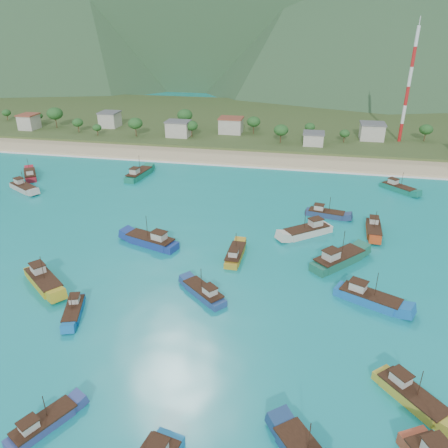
% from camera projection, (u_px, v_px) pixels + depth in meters
% --- Properties ---
extents(ground, '(600.00, 600.00, 0.00)m').
position_uv_depth(ground, '(173.00, 274.00, 83.97)').
color(ground, '#0C858B').
rests_on(ground, ground).
extents(beach, '(400.00, 18.00, 1.20)m').
position_uv_depth(beach, '(240.00, 158.00, 154.00)').
color(beach, beige).
rests_on(beach, ground).
extents(land, '(400.00, 110.00, 2.40)m').
position_uv_depth(land, '(261.00, 122.00, 208.07)').
color(land, '#385123').
rests_on(land, ground).
extents(surf_line, '(400.00, 2.50, 0.08)m').
position_uv_depth(surf_line, '(236.00, 166.00, 145.58)').
color(surf_line, white).
rests_on(surf_line, ground).
extents(village, '(210.12, 28.28, 6.57)m').
position_uv_depth(village, '(284.00, 132.00, 171.01)').
color(village, beige).
rests_on(village, ground).
extents(vegetation, '(277.85, 26.51, 8.93)m').
position_uv_depth(vegetation, '(229.00, 127.00, 174.61)').
color(vegetation, '#235623').
rests_on(vegetation, ground).
extents(radio_tower, '(1.20, 1.20, 40.83)m').
position_uv_depth(radio_tower, '(408.00, 86.00, 160.06)').
color(radio_tower, red).
rests_on(radio_tower, ground).
extents(boat_0, '(3.53, 10.33, 6.02)m').
position_uv_depth(boat_0, '(373.00, 230.00, 100.15)').
color(boat_0, '#B83C14').
rests_on(boat_0, ground).
extents(boat_1, '(11.34, 11.97, 7.53)m').
position_uv_depth(boat_1, '(338.00, 260.00, 87.07)').
color(boat_1, '#1A644B').
rests_on(boat_1, ground).
extents(boat_2, '(12.64, 7.21, 7.17)m').
position_uv_depth(boat_2, '(151.00, 241.00, 94.47)').
color(boat_2, navy).
rests_on(boat_2, ground).
extents(boat_3, '(11.78, 7.91, 6.75)m').
position_uv_depth(boat_3, '(369.00, 298.00, 75.30)').
color(boat_3, '#1560AF').
rests_on(boat_3, ground).
extents(boat_4, '(5.02, 8.75, 4.96)m').
position_uv_depth(boat_4, '(74.00, 311.00, 72.65)').
color(boat_4, '#1364AF').
rests_on(boat_4, ground).
extents(boat_5, '(5.14, 12.38, 7.09)m').
position_uv_depth(boat_5, '(139.00, 175.00, 134.89)').
color(boat_5, '#127054').
rests_on(boat_5, ground).
extents(boat_8, '(6.31, 8.76, 5.07)m').
position_uv_depth(boat_8, '(43.00, 425.00, 52.25)').
color(boat_8, navy).
rests_on(boat_8, ground).
extents(boat_9, '(10.88, 8.05, 6.33)m').
position_uv_depth(boat_9, '(23.00, 188.00, 124.72)').
color(boat_9, '#B6AFA6').
rests_on(boat_9, ground).
extents(boat_11, '(3.03, 9.67, 5.68)m').
position_uv_depth(boat_11, '(235.00, 255.00, 89.53)').
color(boat_11, '#AD8B22').
rests_on(boat_11, ground).
extents(boat_12, '(9.54, 9.36, 6.10)m').
position_uv_depth(boat_12, '(398.00, 188.00, 124.43)').
color(boat_12, '#106E58').
rests_on(boat_12, ground).
extents(boat_13, '(8.79, 10.49, 6.30)m').
position_uv_depth(boat_13, '(30.00, 175.00, 134.78)').
color(boat_13, maroon).
rests_on(boat_13, ground).
extents(boat_14, '(11.41, 10.06, 6.97)m').
position_uv_depth(boat_14, '(307.00, 231.00, 98.95)').
color(boat_14, beige).
rests_on(boat_14, ground).
extents(boat_17, '(9.02, 9.57, 6.00)m').
position_uv_depth(boat_17, '(411.00, 396.00, 55.99)').
color(boat_17, gold).
rests_on(boat_17, ground).
extents(boat_19, '(9.22, 8.46, 5.72)m').
position_uv_depth(boat_19, '(204.00, 293.00, 77.09)').
color(boat_19, navy).
rests_on(boat_19, ground).
extents(boat_23, '(10.04, 4.65, 5.72)m').
position_uv_depth(boat_23, '(326.00, 214.00, 108.35)').
color(boat_23, navy).
rests_on(boat_23, ground).
extents(boat_28, '(11.16, 9.79, 6.81)m').
position_uv_depth(boat_28, '(44.00, 281.00, 80.30)').
color(boat_28, gold).
rests_on(boat_28, ground).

